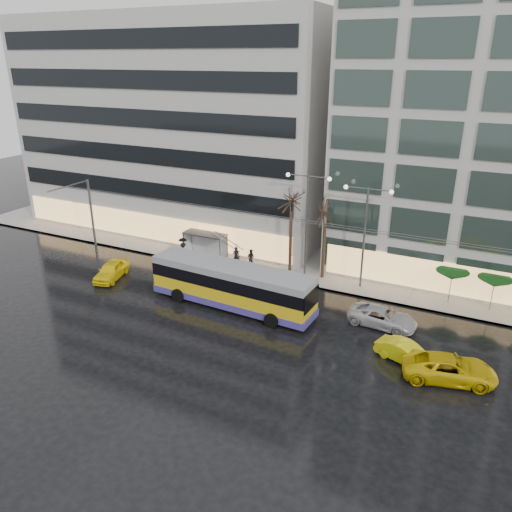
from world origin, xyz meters
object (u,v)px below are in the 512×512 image
Objects in this scene: taxi_a at (111,270)px; bus_shelter at (203,239)px; street_lamp_near at (307,212)px; trolleybus at (232,287)px.

bus_shelter is at bearing 43.44° from taxi_a.
street_lamp_near is at bearing 0.63° from bus_shelter.
trolleybus is 1.49× the size of street_lamp_near.
taxi_a is at bearing -179.87° from trolleybus.
bus_shelter is 0.47× the size of street_lamp_near.
trolleybus is at bearing -111.85° from street_lamp_near.
street_lamp_near reaches higher than taxi_a.
street_lamp_near is 17.76m from taxi_a.
street_lamp_near is 2.06× the size of taxi_a.
trolleybus is 3.19× the size of bus_shelter.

